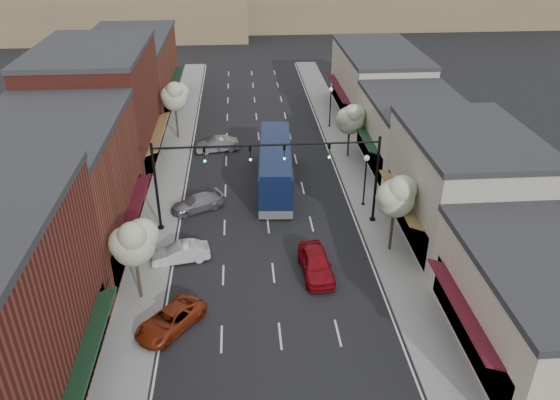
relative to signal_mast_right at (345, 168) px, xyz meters
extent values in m
plane|color=black|center=(-5.62, -8.00, -4.62)|extent=(160.00, 160.00, 0.00)
cube|color=gray|center=(-14.02, 10.50, -4.55)|extent=(2.80, 73.00, 0.15)
cube|color=gray|center=(2.78, 10.50, -4.55)|extent=(2.80, 73.00, 0.15)
cube|color=gray|center=(-12.62, 10.50, -4.55)|extent=(0.25, 73.00, 0.17)
cube|color=gray|center=(1.38, 10.50, -4.55)|extent=(0.25, 73.00, 0.17)
cube|color=black|center=(-15.72, -16.00, -3.02)|extent=(0.60, 11.90, 2.60)
cube|color=#173B25|center=(-14.92, -16.00, -1.52)|extent=(1.07, 9.80, 0.49)
cube|color=brown|center=(-19.92, -2.00, -0.12)|extent=(9.00, 14.00, 9.00)
cube|color=#2D2D30|center=(-19.92, -2.00, 4.58)|extent=(9.20, 14.10, 0.40)
cube|color=black|center=(-15.72, -2.00, -3.02)|extent=(0.60, 11.90, 2.60)
cube|color=#561321|center=(-14.92, -2.00, -1.52)|extent=(1.07, 9.80, 0.49)
cube|color=maroon|center=(-19.92, 12.00, 0.63)|extent=(9.00, 14.00, 10.50)
cube|color=#2D2D30|center=(-19.92, 12.00, 6.08)|extent=(9.20, 14.10, 0.40)
cube|color=black|center=(-15.72, 12.00, -3.02)|extent=(0.60, 11.90, 2.60)
cube|color=olive|center=(-14.92, 12.00, -1.52)|extent=(1.07, 9.80, 0.49)
cube|color=brown|center=(-19.92, 28.00, -0.62)|extent=(9.00, 18.00, 8.00)
cube|color=#2D2D30|center=(-19.92, 28.00, 3.58)|extent=(9.20, 18.10, 0.40)
cube|color=black|center=(-15.72, 28.00, -3.02)|extent=(0.60, 15.30, 2.60)
cube|color=#173B25|center=(-14.92, 28.00, -1.52)|extent=(1.07, 12.60, 0.49)
cube|color=beige|center=(8.18, -14.00, -1.87)|extent=(8.00, 12.00, 5.50)
cube|color=#2D2D30|center=(8.18, -14.00, 1.08)|extent=(8.20, 12.10, 0.40)
cube|color=black|center=(4.48, -14.00, -3.02)|extent=(0.60, 10.20, 2.60)
cube|color=#561321|center=(3.68, -14.00, -1.52)|extent=(1.07, 8.40, 0.49)
cube|color=beige|center=(8.18, -2.00, -0.87)|extent=(8.00, 12.00, 7.50)
cube|color=#2D2D30|center=(8.18, -2.00, 3.08)|extent=(8.20, 12.10, 0.40)
cube|color=black|center=(4.48, -2.00, -3.02)|extent=(0.60, 10.20, 2.60)
cube|color=olive|center=(3.68, -2.00, -1.52)|extent=(1.07, 8.40, 0.49)
cube|color=beige|center=(8.18, 10.00, -1.62)|extent=(8.00, 12.00, 6.00)
cube|color=#2D2D30|center=(8.18, 10.00, 1.58)|extent=(8.20, 12.10, 0.40)
cube|color=black|center=(4.48, 10.00, -3.02)|extent=(0.60, 10.20, 2.60)
cube|color=#173B25|center=(3.68, 10.00, -1.52)|extent=(1.07, 8.40, 0.49)
cube|color=beige|center=(8.18, 24.00, -1.12)|extent=(8.00, 16.00, 7.00)
cube|color=#2D2D30|center=(8.18, 24.00, 2.58)|extent=(8.20, 16.10, 0.40)
cube|color=black|center=(4.48, 24.00, -3.02)|extent=(0.60, 13.60, 2.60)
cube|color=#561321|center=(3.68, 24.00, -1.52)|extent=(1.07, 11.20, 0.49)
cube|color=#7A6647|center=(-30.62, 70.00, -0.62)|extent=(50.00, 20.00, 8.00)
cylinder|color=black|center=(2.38, 0.00, -4.47)|extent=(0.44, 0.44, 0.30)
cylinder|color=black|center=(2.38, 0.00, -1.12)|extent=(0.20, 0.20, 7.00)
cylinder|color=black|center=(-1.62, 0.00, 1.98)|extent=(8.00, 0.14, 0.14)
imported|color=black|center=(-1.22, 0.00, 1.38)|extent=(0.18, 0.46, 1.10)
sphere|color=#19E533|center=(-1.22, -0.12, 0.96)|extent=(0.18, 0.18, 0.18)
imported|color=black|center=(-4.42, 0.00, 1.38)|extent=(0.18, 0.46, 1.10)
sphere|color=#19E533|center=(-4.42, -0.12, 0.96)|extent=(0.18, 0.18, 0.18)
cylinder|color=black|center=(-13.62, 0.00, -4.47)|extent=(0.44, 0.44, 0.30)
cylinder|color=black|center=(-13.62, 0.00, -1.12)|extent=(0.20, 0.20, 7.00)
cylinder|color=black|center=(-9.62, 0.00, 1.98)|extent=(8.00, 0.14, 0.14)
imported|color=black|center=(-10.02, 0.00, 1.38)|extent=(0.18, 0.46, 1.10)
sphere|color=#19E533|center=(-10.02, -0.12, 0.96)|extent=(0.18, 0.18, 0.18)
imported|color=black|center=(-6.82, 0.00, 1.38)|extent=(0.18, 0.46, 1.10)
sphere|color=#19E533|center=(-6.82, -0.12, 0.96)|extent=(0.18, 0.18, 0.18)
cylinder|color=#47382B|center=(2.68, -4.00, -2.77)|extent=(0.20, 0.20, 3.71)
sphere|color=#A9C497|center=(2.68, -4.00, -0.45)|extent=(2.60, 2.60, 2.60)
sphere|color=#A9C497|center=(3.18, -3.70, 0.02)|extent=(2.00, 2.00, 2.00)
sphere|color=#A9C497|center=(2.28, -4.30, -0.10)|extent=(1.90, 1.90, 1.90)
sphere|color=#A9C497|center=(2.78, -4.50, 0.48)|extent=(1.70, 1.70, 1.70)
cylinder|color=#47382B|center=(2.68, 12.00, -2.96)|extent=(0.20, 0.20, 3.33)
sphere|color=#A9C497|center=(2.68, 12.00, -0.88)|extent=(2.60, 2.60, 2.60)
sphere|color=#A9C497|center=(3.18, 12.30, -0.46)|extent=(2.00, 2.00, 2.00)
sphere|color=#A9C497|center=(2.28, 11.70, -0.57)|extent=(1.90, 1.90, 1.90)
sphere|color=#A9C497|center=(2.78, 11.50, -0.05)|extent=(1.70, 1.70, 1.70)
cylinder|color=#47382B|center=(-13.92, -8.00, -2.86)|extent=(0.20, 0.20, 3.52)
sphere|color=#A9C497|center=(-13.92, -8.00, -0.66)|extent=(2.60, 2.60, 2.60)
sphere|color=#A9C497|center=(-13.42, -7.70, -0.22)|extent=(2.00, 2.00, 2.00)
sphere|color=#A9C497|center=(-14.32, -8.30, -0.33)|extent=(1.90, 1.90, 1.90)
sphere|color=#A9C497|center=(-13.82, -8.50, 0.22)|extent=(1.70, 1.70, 1.70)
cylinder|color=#47382B|center=(-13.92, 18.00, -2.70)|extent=(0.20, 0.20, 3.84)
sphere|color=#A9C497|center=(-13.92, 18.00, -0.30)|extent=(2.60, 2.60, 2.60)
sphere|color=#A9C497|center=(-13.42, 18.30, 0.18)|extent=(2.00, 2.00, 2.00)
sphere|color=#A9C497|center=(-14.32, 17.70, 0.06)|extent=(1.90, 1.90, 1.90)
sphere|color=#A9C497|center=(-13.82, 17.50, 0.66)|extent=(1.70, 1.70, 1.70)
cylinder|color=black|center=(2.18, 2.50, -4.52)|extent=(0.28, 0.28, 0.20)
cylinder|color=black|center=(2.18, 2.50, -2.62)|extent=(0.12, 0.12, 4.00)
sphere|color=white|center=(2.18, 2.50, -0.40)|extent=(0.44, 0.44, 0.44)
cylinder|color=black|center=(2.18, 20.00, -4.52)|extent=(0.28, 0.28, 0.20)
cylinder|color=black|center=(2.18, 20.00, -2.62)|extent=(0.12, 0.12, 4.00)
sphere|color=white|center=(2.18, 20.00, -0.40)|extent=(0.44, 0.44, 0.44)
cube|color=#0E193A|center=(-4.62, 6.58, -2.64)|extent=(3.36, 12.19, 3.06)
cube|color=#595B60|center=(-4.62, 6.58, -4.07)|extent=(3.38, 12.21, 0.70)
cube|color=black|center=(-4.62, 6.58, -2.21)|extent=(3.36, 11.23, 1.10)
cube|color=#0E193A|center=(-4.62, 6.58, -1.06)|extent=(3.12, 11.69, 0.25)
cube|color=black|center=(-5.00, 0.62, -2.01)|extent=(2.09, 0.21, 1.20)
cylinder|color=black|center=(-6.07, 2.45, -4.10)|extent=(0.39, 1.06, 1.04)
cylinder|color=black|center=(-3.71, 2.30, -4.10)|extent=(0.39, 1.06, 1.04)
cylinder|color=black|center=(-5.56, 10.46, -4.10)|extent=(0.39, 1.06, 1.04)
cylinder|color=black|center=(-3.20, 10.31, -4.10)|extent=(0.39, 1.06, 1.04)
cylinder|color=black|center=(-5.65, 9.06, -4.10)|extent=(0.39, 1.06, 1.04)
cylinder|color=black|center=(-3.29, 8.91, -4.10)|extent=(0.39, 1.06, 1.04)
imported|color=maroon|center=(-2.84, -6.27, -3.81)|extent=(2.19, 4.85, 1.62)
imported|color=maroon|center=(-11.82, -10.88, -4.00)|extent=(4.39, 4.78, 1.24)
imported|color=silver|center=(-11.82, -4.13, -3.97)|extent=(4.11, 2.05, 1.29)
imported|color=gray|center=(-11.10, 2.86, -4.01)|extent=(4.56, 3.43, 1.23)
imported|color=#A1A2A7|center=(-9.82, 14.47, -3.93)|extent=(4.38, 2.22, 1.38)
camera|label=1|loc=(-7.39, -35.24, 16.92)|focal=35.00mm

